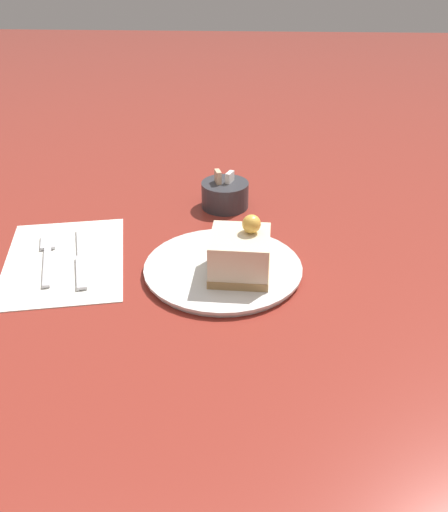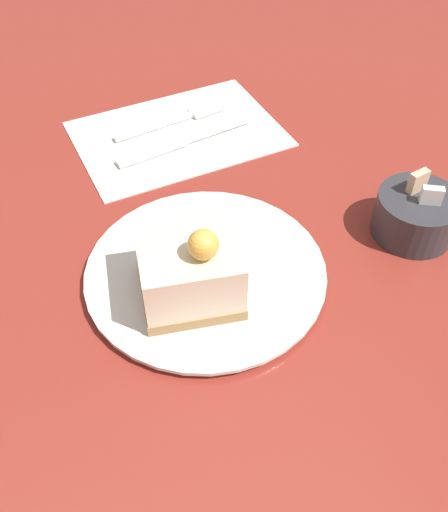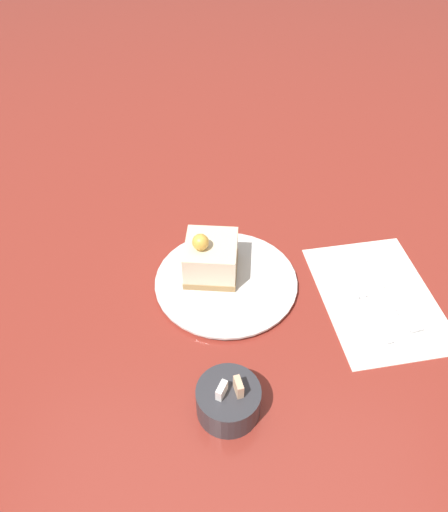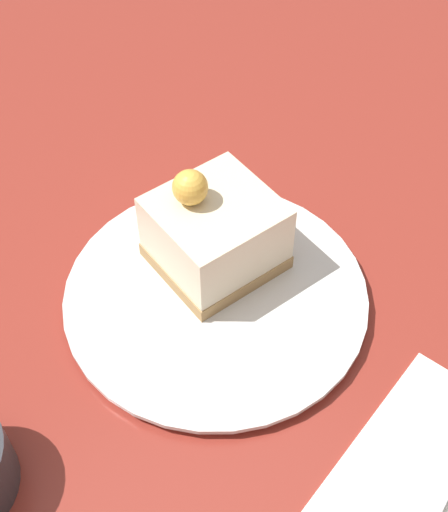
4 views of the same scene
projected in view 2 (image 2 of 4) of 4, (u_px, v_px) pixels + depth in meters
ground_plane at (216, 260)px, 0.55m from camera, size 4.00×4.00×0.00m
plate at (206, 272)px, 0.53m from camera, size 0.22×0.22×0.01m
cake_slice at (190, 269)px, 0.48m from camera, size 0.08×0.09×0.09m
napkin at (178, 133)px, 0.69m from camera, size 0.21×0.27×0.00m
fork at (180, 118)px, 0.71m from camera, size 0.06×0.15×0.00m
knife at (173, 146)px, 0.67m from camera, size 0.06×0.17×0.00m
sugar_bowl at (416, 215)px, 0.56m from camera, size 0.08×0.08×0.07m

